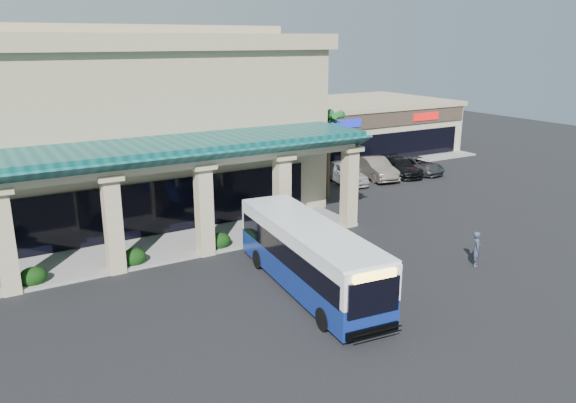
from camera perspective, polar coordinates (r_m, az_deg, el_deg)
ground at (r=26.13m, az=2.27°, el=-7.74°), size 110.00×110.00×0.00m
main_building at (r=36.72m, az=-22.60°, el=7.25°), size 30.80×14.80×11.35m
arcade at (r=28.38m, az=-19.18°, el=-0.57°), size 30.00×6.20×5.70m
strip_mall at (r=54.48m, az=4.59°, el=7.51°), size 22.50×12.50×4.90m
palm_0 at (r=38.47m, az=4.12°, el=5.20°), size 2.40×2.40×6.60m
palm_1 at (r=41.53m, az=2.89°, el=5.47°), size 2.40×2.40×5.80m
broadleaf_tree at (r=44.86m, az=-2.79°, el=5.63°), size 2.60×2.60×4.81m
transit_bus at (r=24.42m, az=2.12°, el=-5.73°), size 3.53×10.82×2.97m
pedestrian at (r=28.64m, az=18.61°, el=-4.57°), size 0.73×0.74×1.72m
car_silver at (r=43.05m, az=5.86°, el=2.99°), size 2.92×5.25×1.69m
car_white at (r=44.77m, az=8.83°, el=3.39°), size 2.74×5.35×1.68m
car_red at (r=46.18m, az=11.35°, el=3.45°), size 2.91×5.02×1.37m
car_gray at (r=47.21m, az=12.96°, el=3.61°), size 2.79×5.01×1.33m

